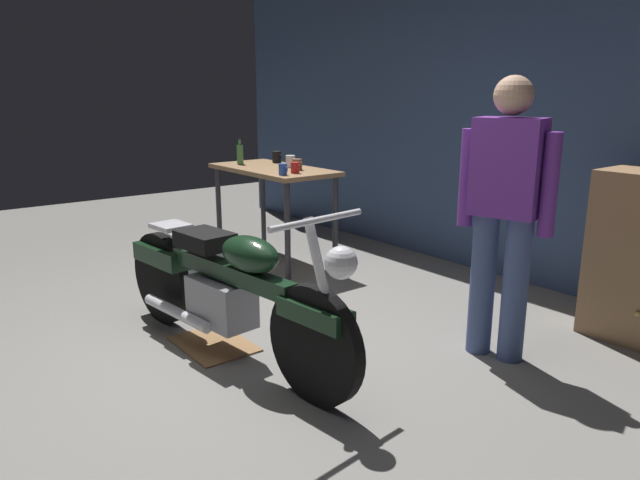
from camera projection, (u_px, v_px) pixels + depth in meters
ground_plane at (232, 365)px, 3.49m from camera, size 12.00×12.00×0.00m
back_wall at (524, 95)px, 4.78m from camera, size 8.00×0.12×3.10m
workbench at (273, 180)px, 5.40m from camera, size 1.30×0.64×0.90m
motorcycle at (227, 287)px, 3.49m from camera, size 2.19×0.63×1.00m
person_standing at (505, 208)px, 3.39m from camera, size 0.55×0.31×1.67m
drip_tray at (214, 344)px, 3.76m from camera, size 0.56×0.40×0.01m
storage_bin at (195, 254)px, 5.22m from camera, size 0.44×0.32×0.34m
mug_black_matte at (277, 157)px, 5.72m from camera, size 0.12×0.09×0.11m
mug_brown_stoneware at (297, 164)px, 5.20m from camera, size 0.12×0.09×0.10m
mug_blue_enamel at (283, 169)px, 4.88m from camera, size 0.10×0.07×0.10m
mug_white_ceramic at (291, 161)px, 5.38m from camera, size 0.12×0.09×0.11m
mug_red_diner at (295, 168)px, 4.99m from camera, size 0.11×0.07×0.09m
bottle at (240, 154)px, 5.59m from camera, size 0.06×0.06×0.24m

